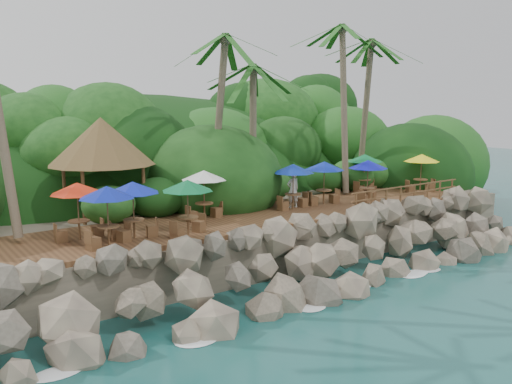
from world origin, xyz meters
TOP-DOWN VIEW (x-y plane):
  - ground at (0.00, 0.00)m, footprint 140.00×140.00m
  - land_base at (0.00, 16.00)m, footprint 32.00×25.20m
  - jungle_hill at (0.00, 23.50)m, footprint 44.80×28.00m
  - seawall at (0.00, 2.00)m, footprint 29.00×4.00m
  - terrace at (0.00, 6.00)m, footprint 26.00×5.00m
  - jungle_foliage at (0.00, 15.00)m, footprint 44.00×16.00m
  - foam_line at (0.00, 0.30)m, footprint 25.20×0.80m
  - palms at (-0.85, 8.70)m, footprint 30.97×6.88m
  - palapa at (-5.87, 10.08)m, footprint 4.91×4.91m
  - dining_clusters at (0.51, 5.80)m, footprint 22.15×5.28m
  - railing at (8.08, 3.65)m, footprint 8.30×0.10m
  - waiter at (2.54, 6.35)m, footprint 0.72×0.50m

SIDE VIEW (x-z plane):
  - ground at x=0.00m, z-range 0.00..0.00m
  - jungle_hill at x=0.00m, z-range -7.70..7.70m
  - jungle_foliage at x=0.00m, z-range -6.00..6.00m
  - foam_line at x=0.00m, z-range 0.00..0.06m
  - land_base at x=0.00m, z-range 0.00..2.10m
  - seawall at x=0.00m, z-range 0.00..2.30m
  - terrace at x=0.00m, z-range 2.10..2.30m
  - railing at x=8.08m, z-range 2.41..3.41m
  - waiter at x=2.54m, z-range 2.30..4.17m
  - dining_clusters at x=0.51m, z-range 3.04..5.29m
  - palapa at x=-5.87m, z-range 3.49..8.09m
  - palms at x=-0.85m, z-range 4.78..19.64m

